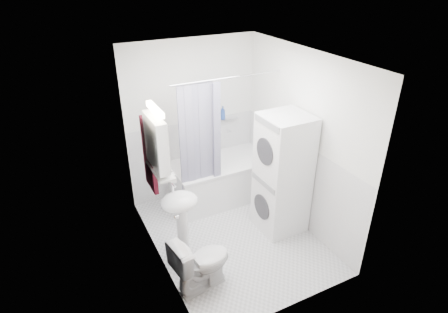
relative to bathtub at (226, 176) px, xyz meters
name	(u,v)px	position (x,y,z in m)	size (l,w,h in m)	color
floor	(233,236)	(-0.37, -0.92, -0.35)	(2.60, 2.60, 0.00)	silver
room_walls	(234,136)	(-0.37, -0.92, 1.14)	(2.60, 2.60, 2.60)	white
wainscot	(223,188)	(-0.37, -0.63, 0.25)	(1.98, 2.58, 2.58)	white
door	(177,217)	(-1.32, -1.47, 0.65)	(0.05, 2.00, 2.00)	brown
bathtub	(226,176)	(0.00, 0.00, 0.00)	(1.67, 0.79, 0.63)	white
tub_spout	(228,130)	(0.20, 0.33, 0.60)	(0.04, 0.04, 0.12)	silver
curtain_rod	(238,76)	(0.00, -0.33, 1.65)	(0.02, 0.02, 1.85)	silver
shower_curtain	(201,138)	(-0.55, -0.33, 0.90)	(0.55, 0.02, 1.45)	#151345
sink	(180,212)	(-1.12, -1.02, 0.35)	(0.44, 0.37, 1.04)	white
medicine_cabinet	(157,141)	(-1.27, -0.82, 1.21)	(0.13, 0.50, 0.71)	white
shelf	(161,170)	(-1.26, -0.82, 0.85)	(0.18, 0.54, 0.03)	silver
shower_caddy	(231,118)	(0.25, 0.32, 0.80)	(0.22, 0.06, 0.02)	silver
towel	(149,154)	(-1.30, -0.57, 0.95)	(0.07, 0.37, 0.90)	#4F0C18
washer_dryer	(282,174)	(0.31, -1.00, 0.47)	(0.60, 0.59, 1.65)	white
toilet	(201,262)	(-1.09, -1.52, -0.02)	(0.38, 0.68, 0.67)	white
soap_pump	(172,179)	(-1.08, -0.67, 0.60)	(0.08, 0.17, 0.08)	gray
shelf_bottle	(165,173)	(-1.26, -0.97, 0.90)	(0.07, 0.18, 0.07)	gray
shelf_cup	(157,161)	(-1.26, -0.70, 0.91)	(0.10, 0.09, 0.10)	gray
shampoo_a	(216,117)	(-0.02, 0.32, 0.88)	(0.13, 0.17, 0.13)	gray
shampoo_b	(223,117)	(0.10, 0.32, 0.85)	(0.08, 0.21, 0.08)	#284BA3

